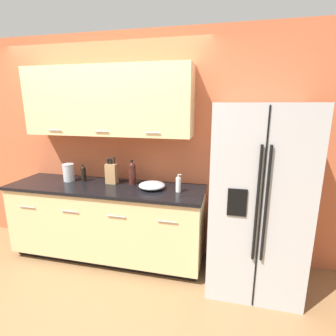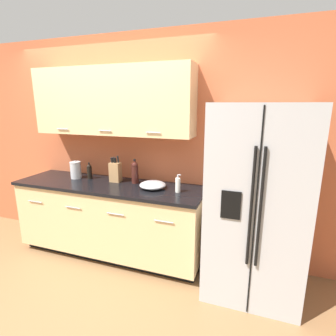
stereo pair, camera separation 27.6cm
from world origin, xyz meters
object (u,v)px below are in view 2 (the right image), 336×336
(steel_canister, at_px, (76,170))
(refrigerator, at_px, (256,202))
(wine_bottle, at_px, (135,172))
(soap_dispenser, at_px, (178,185))
(knife_block, at_px, (115,172))
(oil_bottle, at_px, (89,171))
(mixing_bowl, at_px, (153,185))

(steel_canister, bearing_deg, refrigerator, -3.85)
(wine_bottle, xyz_separation_m, soap_dispenser, (0.57, -0.15, -0.05))
(knife_block, relative_size, steel_canister, 1.41)
(soap_dispenser, bearing_deg, knife_block, 171.51)
(knife_block, distance_m, oil_bottle, 0.37)
(knife_block, bearing_deg, wine_bottle, 5.78)
(knife_block, height_order, soap_dispenser, knife_block)
(soap_dispenser, height_order, steel_canister, steel_canister)
(steel_canister, bearing_deg, soap_dispenser, -3.73)
(soap_dispenser, xyz_separation_m, oil_bottle, (-1.19, 0.13, 0.01))
(knife_block, relative_size, oil_bottle, 1.55)
(wine_bottle, bearing_deg, refrigerator, -8.47)
(wine_bottle, xyz_separation_m, oil_bottle, (-0.62, -0.02, -0.04))
(oil_bottle, relative_size, steel_canister, 0.90)
(refrigerator, distance_m, wine_bottle, 1.38)
(soap_dispenser, bearing_deg, wine_bottle, 165.58)
(oil_bottle, bearing_deg, steel_canister, -167.47)
(steel_canister, distance_m, mixing_bowl, 1.07)
(refrigerator, height_order, mixing_bowl, refrigerator)
(mixing_bowl, bearing_deg, knife_block, 170.15)
(soap_dispenser, height_order, mixing_bowl, soap_dispenser)
(soap_dispenser, bearing_deg, refrigerator, -4.04)
(mixing_bowl, bearing_deg, oil_bottle, 173.88)
(refrigerator, relative_size, mixing_bowl, 6.26)
(knife_block, relative_size, mixing_bowl, 1.09)
(soap_dispenser, distance_m, steel_canister, 1.37)
(wine_bottle, distance_m, oil_bottle, 0.62)
(knife_block, xyz_separation_m, soap_dispenser, (0.82, -0.12, -0.04))
(mixing_bowl, bearing_deg, soap_dispenser, -6.13)
(refrigerator, xyz_separation_m, soap_dispenser, (-0.79, 0.06, 0.07))
(refrigerator, relative_size, oil_bottle, 8.93)
(steel_canister, xyz_separation_m, mixing_bowl, (1.06, -0.06, -0.07))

